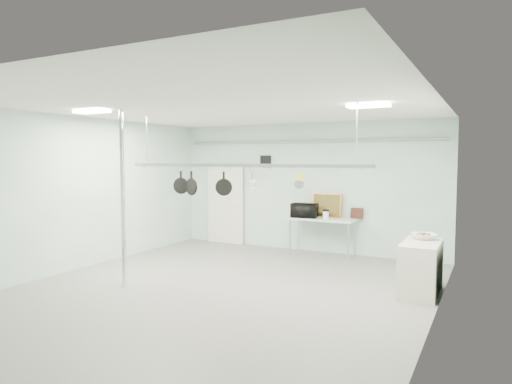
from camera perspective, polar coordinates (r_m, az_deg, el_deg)
The scene contains 25 objects.
floor at distance 8.26m, azimuth -4.36°, elevation -12.12°, with size 8.00×8.00×0.00m, color gray.
ceiling at distance 7.98m, azimuth -4.49°, elevation 10.46°, with size 7.00×8.00×0.02m, color silver.
back_wall at distance 11.53m, azimuth 6.15°, elevation 0.60°, with size 7.00×0.02×3.20m, color silver.
right_wall at distance 6.80m, azimuth 21.41°, elevation -2.16°, with size 0.02×8.00×3.20m, color silver.
door at distance 12.55m, azimuth -3.78°, elevation -1.62°, with size 1.10×0.10×2.20m, color silver.
wall_vent at distance 11.93m, azimuth 1.21°, elevation 3.86°, with size 0.30×0.04×0.30m, color black.
conduit_pipe at distance 11.43m, azimuth 6.03°, elevation 6.33°, with size 0.07×0.07×6.60m, color gray.
chrome_pole at distance 8.54m, azimuth -16.32°, elevation -0.80°, with size 0.08×0.08×3.20m, color silver.
prep_table at distance 11.03m, azimuth 8.28°, elevation -3.59°, with size 1.60×0.70×0.91m.
side_cabinet at distance 8.40m, azimuth 19.91°, elevation -8.91°, with size 0.60×1.20×0.90m, color beige.
pot_rack at distance 8.08m, azimuth -2.12°, elevation 3.56°, with size 4.80×0.06×1.00m.
light_panel_left at distance 8.76m, azimuth -19.84°, elevation 9.46°, with size 0.65×0.30×0.05m, color white.
light_panel_right at distance 7.59m, azimuth 13.89°, elevation 10.44°, with size 0.65×0.30×0.05m, color white.
microwave at distance 11.05m, azimuth 6.10°, elevation -2.30°, with size 0.61×0.41×0.34m, color black.
coffee_canister at distance 10.87m, azimuth 8.72°, elevation -2.86°, with size 0.14×0.14×0.18m, color white.
painting_large at distance 11.27m, azimuth 8.80°, elevation -1.58°, with size 0.78×0.05×0.58m, color #C08033.
painting_small at distance 11.07m, azimuth 12.49°, elevation -2.59°, with size 0.30×0.04×0.25m, color #361812.
fruit_bowl at distance 8.59m, azimuth 20.23°, elevation -5.22°, with size 0.42×0.42×0.10m, color silver.
skillet_left at distance 8.80m, azimuth -9.36°, elevation 1.27°, with size 0.31×0.06×0.41m, color black, non-canonical shape.
skillet_mid at distance 8.65m, azimuth -8.07°, elevation 1.12°, with size 0.33×0.06×0.45m, color black, non-canonical shape.
skillet_right at distance 8.26m, azimuth -4.06°, elevation 1.12°, with size 0.31×0.06×0.42m, color black, non-canonical shape.
whisk at distance 7.96m, azimuth -0.44°, elevation 1.35°, with size 0.17×0.17×0.32m, color #A6A6AA, non-canonical shape.
grater at distance 7.59m, azimuth 5.38°, elevation 1.61°, with size 0.09×0.02×0.21m, color yellow, non-canonical shape.
saucepan at distance 7.59m, azimuth 5.43°, elevation 1.40°, with size 0.15×0.09×0.27m, color #AAA9AE, non-canonical shape.
fruit_cluster at distance 8.59m, azimuth 20.23°, elevation -4.95°, with size 0.24×0.24×0.09m, color maroon, non-canonical shape.
Camera 1 is at (4.21, -6.72, 2.32)m, focal length 32.00 mm.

